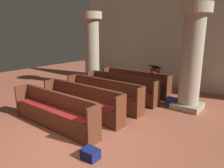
{
  "coord_description": "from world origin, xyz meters",
  "views": [
    {
      "loc": [
        3.46,
        -2.88,
        2.44
      ],
      "look_at": [
        -0.69,
        2.4,
        0.75
      ],
      "focal_mm": 33.96,
      "sensor_mm": 36.0,
      "label": 1
    }
  ],
  "objects_px": {
    "pew_row_0": "(135,82)",
    "kneeler_box_navy": "(90,154)",
    "pew_row_2": "(103,92)",
    "pillar_aisle_side": "(192,56)",
    "pillar_far_side": "(92,48)",
    "pew_row_4": "(54,109)",
    "kneeler_box_blue": "(172,102)",
    "pew_row_3": "(81,100)",
    "lectern": "(155,79)",
    "hymn_book": "(153,72)",
    "pew_row_1": "(120,86)"
  },
  "relations": [
    {
      "from": "lectern",
      "to": "hymn_book",
      "type": "bearing_deg",
      "value": -68.66
    },
    {
      "from": "pew_row_4",
      "to": "kneeler_box_blue",
      "type": "relative_size",
      "value": 7.76
    },
    {
      "from": "pew_row_2",
      "to": "pillar_far_side",
      "type": "height_order",
      "value": "pillar_far_side"
    },
    {
      "from": "pillar_aisle_side",
      "to": "lectern",
      "type": "bearing_deg",
      "value": 144.3
    },
    {
      "from": "lectern",
      "to": "kneeler_box_blue",
      "type": "relative_size",
      "value": 2.87
    },
    {
      "from": "pew_row_4",
      "to": "kneeler_box_navy",
      "type": "xyz_separation_m",
      "value": [
        1.74,
        -0.46,
        -0.38
      ]
    },
    {
      "from": "pew_row_3",
      "to": "kneeler_box_blue",
      "type": "distance_m",
      "value": 3.05
    },
    {
      "from": "hymn_book",
      "to": "kneeler_box_navy",
      "type": "height_order",
      "value": "hymn_book"
    },
    {
      "from": "pew_row_3",
      "to": "pillar_far_side",
      "type": "bearing_deg",
      "value": 128.06
    },
    {
      "from": "kneeler_box_blue",
      "to": "pillar_far_side",
      "type": "bearing_deg",
      "value": 174.46
    },
    {
      "from": "pew_row_4",
      "to": "kneeler_box_blue",
      "type": "bearing_deg",
      "value": 62.42
    },
    {
      "from": "pillar_aisle_side",
      "to": "hymn_book",
      "type": "bearing_deg",
      "value": 159.0
    },
    {
      "from": "pillar_far_side",
      "to": "kneeler_box_navy",
      "type": "height_order",
      "value": "pillar_far_side"
    },
    {
      "from": "kneeler_box_blue",
      "to": "pew_row_0",
      "type": "bearing_deg",
      "value": 164.9
    },
    {
      "from": "pew_row_1",
      "to": "pillar_aisle_side",
      "type": "bearing_deg",
      "value": 13.96
    },
    {
      "from": "lectern",
      "to": "hymn_book",
      "type": "xyz_separation_m",
      "value": [
        0.29,
        -0.74,
        0.45
      ]
    },
    {
      "from": "pew_row_3",
      "to": "kneeler_box_blue",
      "type": "bearing_deg",
      "value": 53.84
    },
    {
      "from": "pew_row_1",
      "to": "pillar_far_side",
      "type": "distance_m",
      "value": 2.68
    },
    {
      "from": "pew_row_2",
      "to": "hymn_book",
      "type": "xyz_separation_m",
      "value": [
        0.69,
        2.15,
        0.42
      ]
    },
    {
      "from": "pew_row_3",
      "to": "lectern",
      "type": "height_order",
      "value": "lectern"
    },
    {
      "from": "pew_row_1",
      "to": "lectern",
      "type": "relative_size",
      "value": 2.7
    },
    {
      "from": "pew_row_1",
      "to": "kneeler_box_blue",
      "type": "xyz_separation_m",
      "value": [
        1.79,
        0.49,
        -0.34
      ]
    },
    {
      "from": "pillar_aisle_side",
      "to": "hymn_book",
      "type": "xyz_separation_m",
      "value": [
        -1.58,
        0.61,
        -0.78
      ]
    },
    {
      "from": "pillar_aisle_side",
      "to": "pew_row_0",
      "type": "bearing_deg",
      "value": 169.7
    },
    {
      "from": "pew_row_3",
      "to": "lectern",
      "type": "relative_size",
      "value": 2.7
    },
    {
      "from": "pillar_far_side",
      "to": "kneeler_box_navy",
      "type": "distance_m",
      "value": 6.04
    },
    {
      "from": "pew_row_1",
      "to": "pew_row_3",
      "type": "bearing_deg",
      "value": -90.0
    },
    {
      "from": "pillar_aisle_side",
      "to": "kneeler_box_blue",
      "type": "bearing_deg",
      "value": -171.72
    },
    {
      "from": "pew_row_4",
      "to": "kneeler_box_blue",
      "type": "xyz_separation_m",
      "value": [
        1.79,
        3.43,
        -0.34
      ]
    },
    {
      "from": "kneeler_box_blue",
      "to": "lectern",
      "type": "bearing_deg",
      "value": 134.47
    },
    {
      "from": "hymn_book",
      "to": "kneeler_box_blue",
      "type": "distance_m",
      "value": 1.5
    },
    {
      "from": "pew_row_3",
      "to": "hymn_book",
      "type": "bearing_deg",
      "value": 77.57
    },
    {
      "from": "pew_row_4",
      "to": "kneeler_box_navy",
      "type": "bearing_deg",
      "value": -14.89
    },
    {
      "from": "kneeler_box_blue",
      "to": "kneeler_box_navy",
      "type": "bearing_deg",
      "value": -90.72
    },
    {
      "from": "pew_row_3",
      "to": "kneeler_box_blue",
      "type": "relative_size",
      "value": 7.76
    },
    {
      "from": "pew_row_0",
      "to": "kneeler_box_navy",
      "type": "xyz_separation_m",
      "value": [
        1.74,
        -4.37,
        -0.38
      ]
    },
    {
      "from": "pew_row_1",
      "to": "kneeler_box_blue",
      "type": "height_order",
      "value": "pew_row_1"
    },
    {
      "from": "kneeler_box_navy",
      "to": "pillar_far_side",
      "type": "bearing_deg",
      "value": 132.81
    },
    {
      "from": "pew_row_3",
      "to": "kneeler_box_navy",
      "type": "distance_m",
      "value": 2.29
    },
    {
      "from": "pillar_aisle_side",
      "to": "kneeler_box_blue",
      "type": "distance_m",
      "value": 1.63
    },
    {
      "from": "hymn_book",
      "to": "kneeler_box_navy",
      "type": "xyz_separation_m",
      "value": [
        1.05,
        -4.57,
        -0.8
      ]
    },
    {
      "from": "pew_row_0",
      "to": "kneeler_box_blue",
      "type": "relative_size",
      "value": 7.76
    },
    {
      "from": "pillar_far_side",
      "to": "kneeler_box_blue",
      "type": "distance_m",
      "value": 4.32
    },
    {
      "from": "pillar_far_side",
      "to": "pew_row_0",
      "type": "bearing_deg",
      "value": 2.42
    },
    {
      "from": "kneeler_box_navy",
      "to": "pillar_aisle_side",
      "type": "bearing_deg",
      "value": 82.36
    },
    {
      "from": "pew_row_2",
      "to": "pillar_aisle_side",
      "type": "height_order",
      "value": "pillar_aisle_side"
    },
    {
      "from": "kneeler_box_navy",
      "to": "kneeler_box_blue",
      "type": "height_order",
      "value": "kneeler_box_blue"
    },
    {
      "from": "pew_row_1",
      "to": "hymn_book",
      "type": "height_order",
      "value": "hymn_book"
    },
    {
      "from": "pew_row_0",
      "to": "pillar_far_side",
      "type": "xyz_separation_m",
      "value": [
        -2.22,
        -0.09,
        1.21
      ]
    },
    {
      "from": "pew_row_2",
      "to": "pillar_far_side",
      "type": "xyz_separation_m",
      "value": [
        -2.22,
        1.86,
        1.21
      ]
    }
  ]
}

